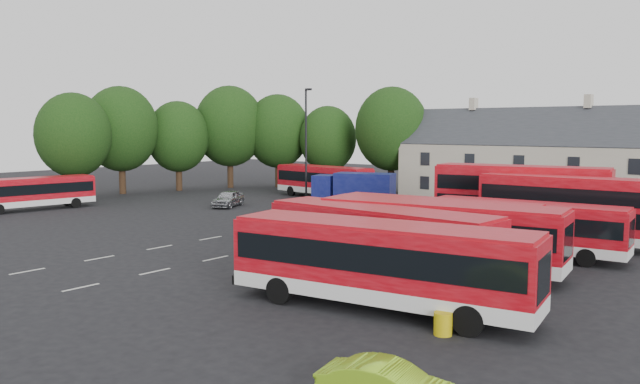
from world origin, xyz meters
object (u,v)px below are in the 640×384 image
at_px(bus_west, 34,191).
at_px(lamppost, 306,143).
at_px(bus_row_a, 380,258).
at_px(bus_dd_south, 565,206).
at_px(grit_bin, 443,324).
at_px(box_truck, 355,188).
at_px(silver_car, 228,199).

distance_m(bus_west, lamppost, 24.26).
relative_size(bus_row_a, bus_dd_south, 1.22).
distance_m(grit_bin, lamppost, 37.70).
relative_size(bus_row_a, lamppost, 1.17).
bearing_deg(bus_dd_south, box_truck, 162.37).
bearing_deg(bus_row_a, bus_west, 162.80).
xyz_separation_m(bus_row_a, bus_west, (-39.83, 5.97, -0.39)).
bearing_deg(grit_bin, lamppost, 137.58).
bearing_deg(silver_car, bus_west, -157.68).
xyz_separation_m(bus_row_a, bus_dd_south, (1.13, 18.68, 0.30)).
bearing_deg(box_truck, lamppost, 166.33).
height_order(bus_dd_south, silver_car, bus_dd_south).
height_order(bus_dd_south, grit_bin, bus_dd_south).
bearing_deg(grit_bin, box_truck, 131.06).
height_order(bus_dd_south, bus_west, bus_dd_south).
xyz_separation_m(bus_dd_south, grit_bin, (2.19, -19.75, -1.99)).
xyz_separation_m(grit_bin, lamppost, (-27.56, 25.18, 5.31)).
bearing_deg(lamppost, grit_bin, -42.42).
xyz_separation_m(box_truck, lamppost, (-5.27, -0.40, 3.95)).
relative_size(box_truck, grit_bin, 9.40).
xyz_separation_m(bus_west, silver_car, (11.43, 12.13, -0.95)).
distance_m(box_truck, lamppost, 6.60).
bearing_deg(bus_row_a, bus_dd_south, 77.85).
distance_m(bus_row_a, grit_bin, 3.87).
bearing_deg(bus_west, box_truck, -40.58).
bearing_deg(silver_car, bus_dd_south, -23.21).
distance_m(bus_dd_south, silver_car, 29.58).
height_order(silver_car, grit_bin, silver_car).
bearing_deg(silver_car, box_truck, 9.89).
xyz_separation_m(bus_dd_south, box_truck, (-20.09, 5.83, -0.63)).
distance_m(box_truck, silver_car, 11.46).
distance_m(bus_dd_south, grit_bin, 19.97).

